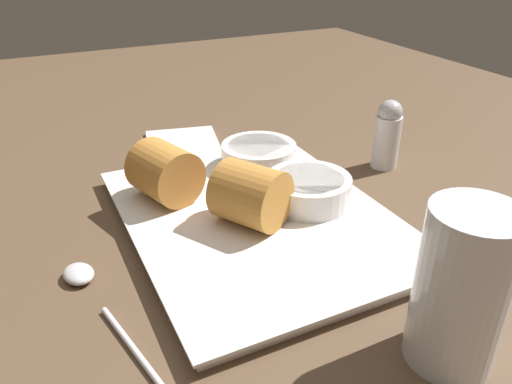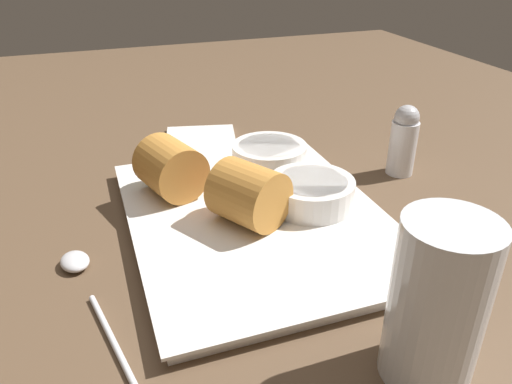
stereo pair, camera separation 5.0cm
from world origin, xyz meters
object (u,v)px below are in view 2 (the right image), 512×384
Objects in this scene: dipping_bowl_far at (269,155)px; salt_shaker at (403,140)px; napkin at (201,142)px; dipping_bowl_near at (311,191)px; serving_plate at (256,219)px; spoon at (83,278)px; drinking_glass at (437,303)px.

salt_shaker reaches higher than dipping_bowl_far.
napkin is 1.53× the size of salt_shaker.
dipping_bowl_far is at bearing -175.59° from dipping_bowl_near.
serving_plate is 6.45cm from dipping_bowl_near.
napkin is (-23.19, -0.13, -0.46)cm from serving_plate.
dipping_bowl_far reaches higher than napkin.
serving_plate is 3.61× the size of dipping_bowl_near.
spoon is 32.13cm from napkin.
drinking_glass is at bearing -30.74° from salt_shaker.
salt_shaker is at bearing 105.24° from serving_plate.
spoon is 29.01cm from drinking_glass.
drinking_glass is (45.18, 4.77, 5.77)cm from napkin.
drinking_glass is (21.74, -1.37, 3.01)cm from dipping_bowl_near.
dipping_bowl_far is (-10.20, -0.79, 0.00)cm from dipping_bowl_near.
serving_plate is 22.22cm from salt_shaker.
dipping_bowl_near reaches higher than napkin.
napkin is at bearing -179.68° from serving_plate.
spoon is (13.87, -22.59, -2.57)cm from dipping_bowl_far.
salt_shaker is at bearing 75.27° from dipping_bowl_far.
dipping_bowl_near is (0.25, 6.01, 2.31)cm from serving_plate.
drinking_glass is 32.33cm from salt_shaker.
napkin is at bearing 147.57° from spoon.
napkin is at bearing -173.97° from drinking_glass.
salt_shaker is (4.18, 15.92, 1.35)cm from dipping_bowl_far.
dipping_bowl_near is 24.39cm from napkin.
dipping_bowl_far is 16.51cm from salt_shaker.
serving_plate is at bearing -74.76° from salt_shaker.
spoon is 39.90cm from salt_shaker.
dipping_bowl_far reaches higher than spoon.
spoon reaches higher than napkin.
dipping_bowl_far reaches higher than serving_plate.
salt_shaker is at bearing 149.26° from drinking_glass.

